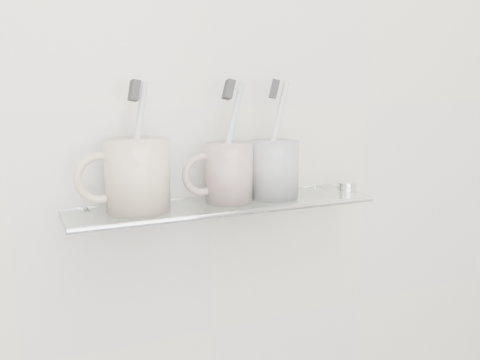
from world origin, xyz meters
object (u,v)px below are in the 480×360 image
mug_left (137,175)px  mug_right (273,169)px  shelf_glass (224,205)px  mug_center (229,173)px

mug_left → mug_right: bearing=-3.8°
shelf_glass → mug_center: (0.01, 0.00, 0.05)m
mug_left → mug_center: 0.15m
shelf_glass → mug_right: size_ratio=5.23×
mug_left → mug_right: (0.23, 0.00, -0.01)m
mug_center → mug_right: bearing=0.6°
shelf_glass → mug_center: 0.05m
mug_right → mug_left: bearing=163.8°
mug_center → shelf_glass: bearing=-156.3°
shelf_glass → mug_right: bearing=3.1°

